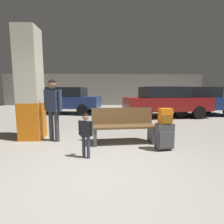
# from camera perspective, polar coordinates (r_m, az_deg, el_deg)

# --- Properties ---
(ground_plane) EXTENTS (18.00, 18.00, 0.10)m
(ground_plane) POSITION_cam_1_polar(r_m,az_deg,el_deg) (6.58, -3.23, -4.76)
(ground_plane) COLOR gray
(garage_back_wall) EXTENTS (18.00, 0.12, 2.80)m
(garage_back_wall) POSITION_cam_1_polar(r_m,az_deg,el_deg) (15.29, -2.57, 7.64)
(garage_back_wall) COLOR gray
(garage_back_wall) RESTS_ON ground_plane
(structural_pillar) EXTENTS (0.57, 0.57, 2.96)m
(structural_pillar) POSITION_cam_1_polar(r_m,az_deg,el_deg) (5.04, -26.24, 8.19)
(structural_pillar) COLOR orange
(structural_pillar) RESTS_ON ground_plane
(bench) EXTENTS (1.64, 0.66, 0.89)m
(bench) POSITION_cam_1_polar(r_m,az_deg,el_deg) (4.27, 3.86, -4.69)
(bench) COLOR brown
(bench) RESTS_ON ground_plane
(suitcase) EXTENTS (0.41, 0.28, 0.60)m
(suitcase) POSITION_cam_1_polar(r_m,az_deg,el_deg) (3.95, 17.54, -7.84)
(suitcase) COLOR #4C4C51
(suitcase) RESTS_ON ground_plane
(backpack_bright) EXTENTS (0.30, 0.22, 0.34)m
(backpack_bright) POSITION_cam_1_polar(r_m,az_deg,el_deg) (3.86, 17.80, -1.37)
(backpack_bright) COLOR orange
(backpack_bright) RESTS_ON suitcase
(child) EXTENTS (0.29, 0.22, 0.90)m
(child) POSITION_cam_1_polar(r_m,az_deg,el_deg) (3.31, -9.00, -6.33)
(child) COLOR #33384C
(child) RESTS_ON ground_plane
(adult) EXTENTS (0.52, 0.30, 1.61)m
(adult) POSITION_cam_1_polar(r_m,az_deg,el_deg) (4.58, -19.53, 2.72)
(adult) COLOR #38383D
(adult) RESTS_ON ground_plane
(parked_car_near) EXTENTS (4.23, 2.07, 1.51)m
(parked_car_near) POSITION_cam_1_polar(r_m,az_deg,el_deg) (8.80, 17.59, 3.61)
(parked_car_near) COLOR maroon
(parked_car_near) RESTS_ON ground_plane
(parked_car_far) EXTENTS (4.30, 2.25, 1.51)m
(parked_car_far) POSITION_cam_1_polar(r_m,az_deg,el_deg) (10.06, -15.79, 4.11)
(parked_car_far) COLOR navy
(parked_car_far) RESTS_ON ground_plane
(parked_car_side) EXTENTS (4.24, 2.09, 1.51)m
(parked_car_side) POSITION_cam_1_polar(r_m,az_deg,el_deg) (10.00, 26.66, 3.58)
(parked_car_side) COLOR navy
(parked_car_side) RESTS_ON ground_plane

